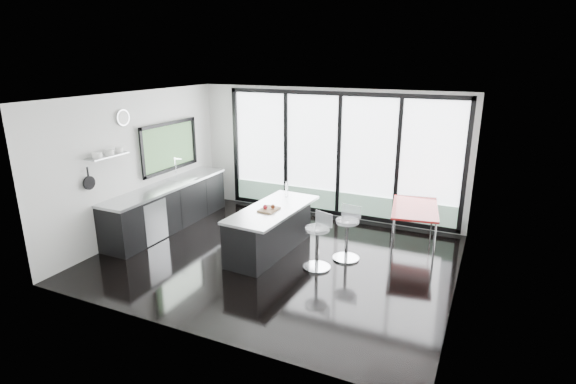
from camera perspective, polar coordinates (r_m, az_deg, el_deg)
The scene contains 11 objects.
floor at distance 8.06m, azimuth -1.56°, elevation -8.32°, with size 6.00×5.00×0.00m, color black.
ceiling at distance 7.32m, azimuth -1.74°, elevation 11.92°, with size 6.00×5.00×0.00m, color white.
wall_back at distance 9.71m, azimuth 6.34°, elevation 3.94°, with size 6.00×0.09×2.80m.
wall_front at distance 5.57m, azimuth -13.27°, elevation -5.03°, with size 6.00×0.00×2.80m, color silver.
wall_left at distance 9.41m, azimuth -17.35°, elevation 4.66°, with size 0.26×5.00×2.80m.
wall_right at distance 6.83m, azimuth 21.49°, elevation -1.65°, with size 0.00×5.00×2.80m, color silver.
counter_cabinets at distance 9.59m, azimuth -14.94°, elevation -1.72°, with size 0.69×3.24×1.36m.
island at distance 8.15m, azimuth -2.33°, elevation -4.73°, with size 0.98×2.12×1.10m.
bar_stool_near at distance 7.55m, azimuth 3.71°, elevation -7.09°, with size 0.46×0.46×0.74m, color silver.
bar_stool_far at distance 7.92m, azimuth 7.45°, elevation -6.01°, with size 0.47×0.47×0.74m, color silver.
red_table at distance 8.75m, azimuth 15.65°, elevation -4.20°, with size 0.81×1.41×0.76m, color maroon.
Camera 1 is at (3.27, -6.51, 3.44)m, focal length 28.00 mm.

